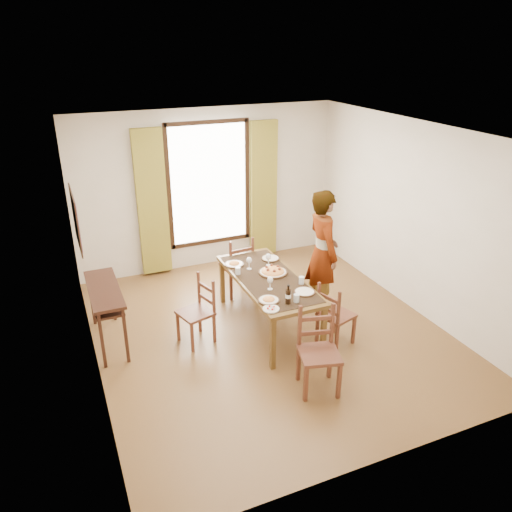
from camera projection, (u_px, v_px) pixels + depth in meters
name	position (u px, v px, depth m)	size (l,w,h in m)	color
ground	(268.00, 331.00, 6.86)	(5.00, 5.00, 0.00)	#462E15
room_shell	(265.00, 223.00, 6.34)	(4.60, 5.10, 2.74)	silver
console_table	(105.00, 296.00, 6.36)	(0.38, 1.20, 0.80)	#341811
dining_table	(268.00, 282.00, 6.71)	(0.81, 1.93, 0.76)	brown
chair_west	(197.00, 313.00, 6.49)	(0.50, 0.50, 0.91)	#552B1C
chair_north	(237.00, 267.00, 7.70)	(0.46, 0.46, 0.97)	#552B1C
chair_south	(318.00, 353.00, 5.59)	(0.54, 0.54, 0.99)	#552B1C
chair_east	(335.00, 316.00, 6.43)	(0.49, 0.49, 0.89)	#552B1C
man	(323.00, 253.00, 7.04)	(0.50, 0.71, 1.84)	#919299
plate_sw	(269.00, 299.00, 6.08)	(0.27, 0.27, 0.05)	silver
plate_se	(305.00, 291.00, 6.28)	(0.27, 0.27, 0.05)	silver
plate_nw	(234.00, 263.00, 7.05)	(0.27, 0.27, 0.05)	silver
plate_ne	(270.00, 257.00, 7.23)	(0.27, 0.27, 0.05)	silver
pasta_platter	(273.00, 270.00, 6.78)	(0.40, 0.40, 0.10)	#CA5119
caprese_plate	(271.00, 308.00, 5.89)	(0.20, 0.20, 0.04)	silver
wine_glass_a	(270.00, 283.00, 6.33)	(0.08, 0.08, 0.18)	white
wine_glass_b	(268.00, 260.00, 7.00)	(0.08, 0.08, 0.18)	white
wine_glass_c	(249.00, 263.00, 6.89)	(0.08, 0.08, 0.18)	white
tumbler_a	(301.00, 280.00, 6.50)	(0.07, 0.07, 0.10)	silver
tumbler_b	(238.00, 271.00, 6.76)	(0.07, 0.07, 0.10)	silver
tumbler_c	(296.00, 298.00, 6.05)	(0.07, 0.07, 0.10)	silver
wine_bottle	(288.00, 294.00, 5.99)	(0.07, 0.07, 0.25)	black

